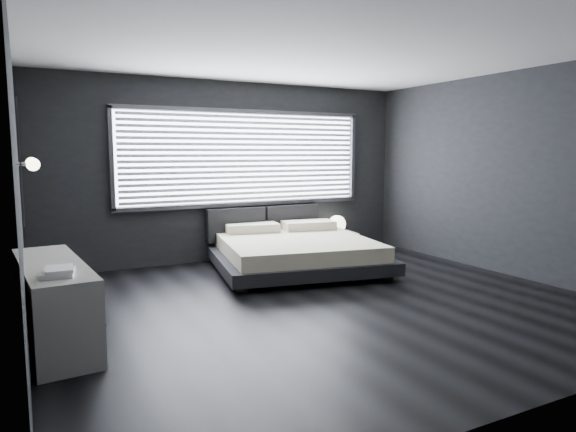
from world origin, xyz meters
TOP-DOWN VIEW (x-y plane):
  - room at (0.00, 0.00)m, footprint 6.04×6.00m
  - window at (0.20, 2.70)m, footprint 4.14×0.09m
  - headboard at (0.50, 2.64)m, footprint 1.96×0.16m
  - sconce_near at (-2.88, 0.05)m, footprint 0.18×0.11m
  - sconce_far at (-2.88, 0.65)m, footprint 0.18×0.11m
  - wall_art_upper at (-2.98, -0.55)m, footprint 0.01×0.48m
  - wall_art_lower at (-2.98, -0.30)m, footprint 0.01×0.48m
  - bed at (0.51, 1.59)m, footprint 2.67×2.58m
  - nightstand at (1.81, 2.45)m, footprint 0.63×0.55m
  - orb_lamp at (1.77, 2.43)m, footprint 0.30×0.30m
  - dresser at (-2.78, 0.09)m, footprint 0.65×1.85m
  - book_stack at (-2.75, -0.46)m, footprint 0.29×0.35m

SIDE VIEW (x-z plane):
  - nightstand at x=1.81m, z-range 0.00..0.33m
  - bed at x=0.51m, z-range -0.02..0.58m
  - dresser at x=-2.78m, z-range 0.00..0.73m
  - orb_lamp at x=1.77m, z-range 0.33..0.63m
  - headboard at x=0.50m, z-range 0.31..0.83m
  - book_stack at x=-2.75m, z-range 0.72..0.79m
  - wall_art_lower at x=-2.98m, z-range 1.14..1.62m
  - room at x=0.00m, z-range 0.00..2.80m
  - sconce_near at x=-2.88m, z-range 1.55..1.66m
  - sconce_far at x=-2.88m, z-range 1.55..1.66m
  - window at x=0.20m, z-range 0.85..2.37m
  - wall_art_upper at x=-2.98m, z-range 1.61..2.09m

